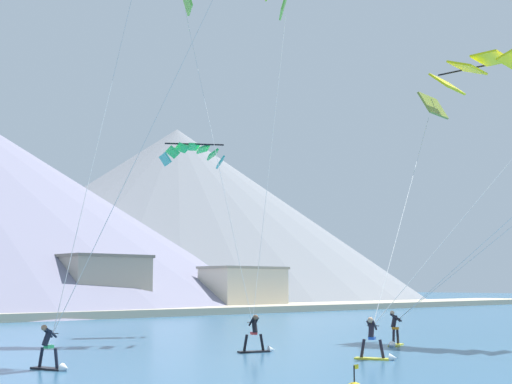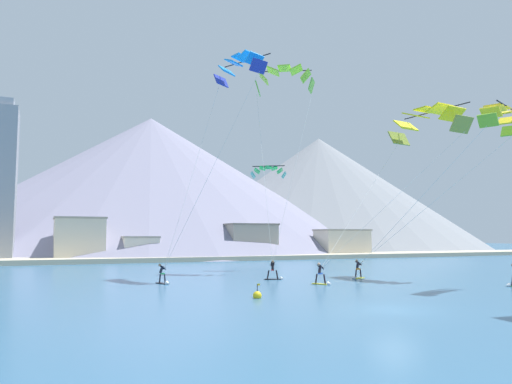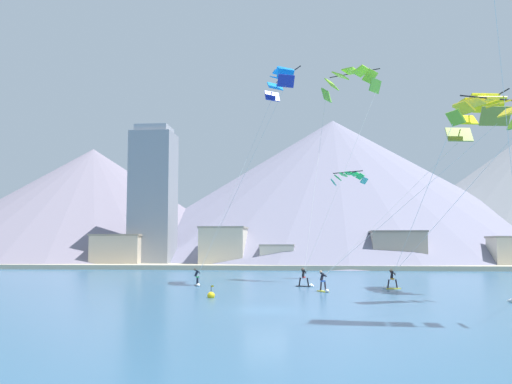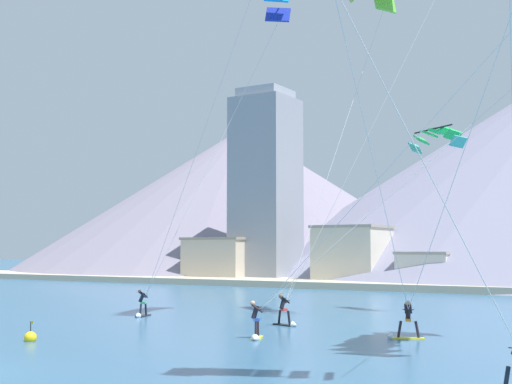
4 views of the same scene
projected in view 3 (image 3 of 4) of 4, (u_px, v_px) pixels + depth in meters
ground_plane at (266, 310)px, 33.34m from camera, size 400.00×400.00×0.00m
kitesurfer_near_lead at (306, 281)px, 51.96m from camera, size 1.77×0.99×1.78m
kitesurfer_near_trail at (197, 281)px, 52.81m from camera, size 0.89×1.78×1.70m
kitesurfer_far_left at (390, 282)px, 49.26m from camera, size 1.76×1.05×1.82m
kitesurfer_far_right at (324, 285)px, 46.25m from camera, size 1.10×1.75×1.81m
parafoil_kite_near_lead at (350, 81)px, 60.85m from camera, size 8.12×9.73×21.17m
parafoil_kite_near_trail at (280, 81)px, 56.40m from camera, size 9.62×6.54×19.69m
parafoil_kite_far_left at (486, 111)px, 38.38m from camera, size 7.64×13.24×12.24m
parafoil_kite_far_right at (475, 113)px, 48.01m from camera, size 14.42×8.58×14.66m
parafoil_kite_distant_high_outer at (349, 177)px, 64.11m from camera, size 4.19×2.68×1.49m
race_marker_buoy at (211, 296)px, 41.15m from camera, size 0.56×0.56×1.02m
shoreline_strip at (294, 267)px, 88.56m from camera, size 180.00×10.00×0.70m
shore_building_harbour_front at (224, 247)px, 93.61m from camera, size 7.46×7.25×6.71m
shore_building_promenade_mid at (278, 256)px, 91.84m from camera, size 5.59×6.04×3.82m
shore_building_quay_east at (397, 250)px, 90.68m from camera, size 8.66×7.18×5.98m
shore_building_old_town at (119, 251)px, 94.96m from camera, size 8.48×6.73×5.50m
highrise_tower at (153, 197)px, 97.55m from camera, size 7.00×7.00×24.12m
mountain_peak_west_ridge at (92, 205)px, 130.16m from camera, size 80.46×80.46×25.69m
mountain_peak_central_summit at (334, 190)px, 139.30m from camera, size 111.51×111.51×34.28m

